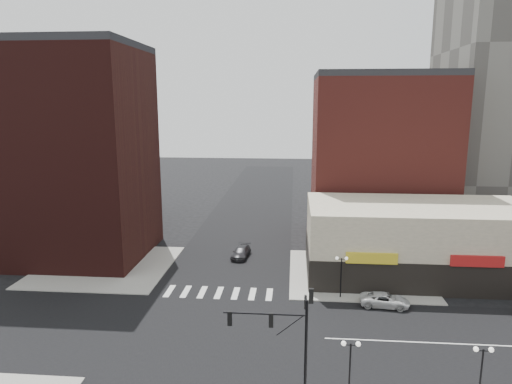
{
  "coord_description": "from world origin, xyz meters",
  "views": [
    {
      "loc": [
        7.29,
        -34.49,
        18.97
      ],
      "look_at": [
        3.89,
        5.54,
        11.0
      ],
      "focal_mm": 32.0,
      "sensor_mm": 36.0,
      "label": 1
    }
  ],
  "objects_px": {
    "street_lamp_se_a": "(350,356)",
    "street_lamp_ne": "(341,266)",
    "white_suv": "(385,300)",
    "dark_sedan_north": "(241,252)",
    "street_lamp_se_b": "(482,362)",
    "traffic_signal": "(291,327)"
  },
  "relations": [
    {
      "from": "street_lamp_se_a",
      "to": "street_lamp_ne",
      "type": "xyz_separation_m",
      "value": [
        1.0,
        16.0,
        0.0
      ]
    },
    {
      "from": "white_suv",
      "to": "dark_sedan_north",
      "type": "relative_size",
      "value": 1.01
    },
    {
      "from": "street_lamp_se_b",
      "to": "white_suv",
      "type": "bearing_deg",
      "value": 101.71
    },
    {
      "from": "dark_sedan_north",
      "to": "street_lamp_ne",
      "type": "bearing_deg",
      "value": -38.42
    },
    {
      "from": "traffic_signal",
      "to": "white_suv",
      "type": "xyz_separation_m",
      "value": [
        8.76,
        14.33,
        -4.33
      ]
    },
    {
      "from": "street_lamp_se_a",
      "to": "dark_sedan_north",
      "type": "distance_m",
      "value": 29.04
    },
    {
      "from": "traffic_signal",
      "to": "street_lamp_se_a",
      "type": "relative_size",
      "value": 1.87
    },
    {
      "from": "street_lamp_ne",
      "to": "dark_sedan_north",
      "type": "height_order",
      "value": "street_lamp_ne"
    },
    {
      "from": "traffic_signal",
      "to": "dark_sedan_north",
      "type": "bearing_deg",
      "value": 103.3
    },
    {
      "from": "white_suv",
      "to": "dark_sedan_north",
      "type": "distance_m",
      "value": 19.67
    },
    {
      "from": "street_lamp_se_b",
      "to": "dark_sedan_north",
      "type": "relative_size",
      "value": 0.92
    },
    {
      "from": "white_suv",
      "to": "traffic_signal",
      "type": "bearing_deg",
      "value": 154.48
    },
    {
      "from": "traffic_signal",
      "to": "white_suv",
      "type": "distance_m",
      "value": 17.34
    },
    {
      "from": "traffic_signal",
      "to": "dark_sedan_north",
      "type": "distance_m",
      "value": 27.99
    },
    {
      "from": "white_suv",
      "to": "street_lamp_se_b",
      "type": "bearing_deg",
      "value": -162.38
    },
    {
      "from": "traffic_signal",
      "to": "street_lamp_ne",
      "type": "height_order",
      "value": "traffic_signal"
    },
    {
      "from": "traffic_signal",
      "to": "street_lamp_se_b",
      "type": "bearing_deg",
      "value": -0.82
    },
    {
      "from": "street_lamp_se_a",
      "to": "dark_sedan_north",
      "type": "relative_size",
      "value": 0.92
    },
    {
      "from": "traffic_signal",
      "to": "street_lamp_ne",
      "type": "xyz_separation_m",
      "value": [
        4.76,
        15.83,
        -1.67
      ]
    },
    {
      "from": "street_lamp_se_a",
      "to": "dark_sedan_north",
      "type": "bearing_deg",
      "value": 110.5
    },
    {
      "from": "street_lamp_ne",
      "to": "dark_sedan_north",
      "type": "xyz_separation_m",
      "value": [
        -11.13,
        11.09,
        -2.64
      ]
    },
    {
      "from": "street_lamp_se_b",
      "to": "white_suv",
      "type": "height_order",
      "value": "street_lamp_se_b"
    }
  ]
}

